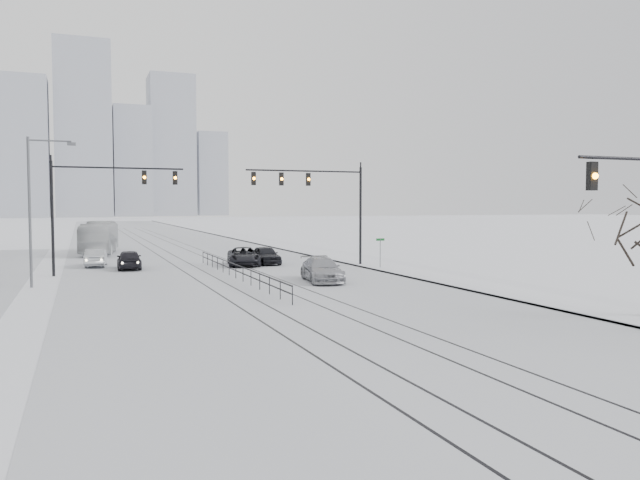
{
  "coord_description": "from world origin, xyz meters",
  "views": [
    {
      "loc": [
        -9.65,
        -10.92,
        4.94
      ],
      "look_at": [
        1.49,
        18.07,
        3.2
      ],
      "focal_mm": 35.0,
      "sensor_mm": 36.0,
      "label": 1
    }
  ],
  "objects": [
    {
      "name": "ground",
      "position": [
        0.0,
        0.0,
        0.0
      ],
      "size": [
        500.0,
        500.0,
        0.0
      ],
      "primitive_type": "plane",
      "color": "silver",
      "rests_on": "ground"
    },
    {
      "name": "road",
      "position": [
        0.0,
        60.0,
        0.01
      ],
      "size": [
        22.0,
        260.0,
        0.02
      ],
      "primitive_type": "cube",
      "color": "silver",
      "rests_on": "ground"
    },
    {
      "name": "sidewalk_east",
      "position": [
        13.5,
        60.0,
        0.08
      ],
      "size": [
        5.0,
        260.0,
        0.16
      ],
      "primitive_type": "cube",
      "color": "white",
      "rests_on": "ground"
    },
    {
      "name": "curb",
      "position": [
        11.05,
        60.0,
        0.06
      ],
      "size": [
        0.1,
        260.0,
        0.12
      ],
      "primitive_type": "cube",
      "color": "gray",
      "rests_on": "ground"
    },
    {
      "name": "tram_rails",
      "position": [
        -0.0,
        40.0,
        0.02
      ],
      "size": [
        5.3,
        180.0,
        0.01
      ],
      "color": "black",
      "rests_on": "ground"
    },
    {
      "name": "skyline",
      "position": [
        5.02,
        273.63,
        30.65
      ],
      "size": [
        96.0,
        48.0,
        72.0
      ],
      "color": "#A3A7B2",
      "rests_on": "ground"
    },
    {
      "name": "traffic_mast_ne",
      "position": [
        8.15,
        34.99,
        5.76
      ],
      "size": [
        9.6,
        0.37,
        8.0
      ],
      "color": "black",
      "rests_on": "ground"
    },
    {
      "name": "traffic_mast_nw",
      "position": [
        -8.52,
        36.0,
        5.57
      ],
      "size": [
        9.1,
        0.37,
        8.0
      ],
      "color": "black",
      "rests_on": "ground"
    },
    {
      "name": "street_light_west",
      "position": [
        -12.2,
        30.0,
        5.21
      ],
      "size": [
        2.73,
        0.25,
        9.0
      ],
      "color": "#595B60",
      "rests_on": "ground"
    },
    {
      "name": "median_fence",
      "position": [
        0.0,
        30.0,
        0.53
      ],
      "size": [
        0.06,
        24.0,
        1.0
      ],
      "color": "black",
      "rests_on": "ground"
    },
    {
      "name": "street_sign",
      "position": [
        11.8,
        32.0,
        1.61
      ],
      "size": [
        0.7,
        0.06,
        2.4
      ],
      "color": "#595B60",
      "rests_on": "ground"
    },
    {
      "name": "sedan_sb_inner",
      "position": [
        -6.24,
        38.91,
        0.75
      ],
      "size": [
        1.95,
        4.49,
        1.51
      ],
      "primitive_type": "imported",
      "rotation": [
        0.0,
        0.0,
        3.1
      ],
      "color": "black",
      "rests_on": "ground"
    },
    {
      "name": "sedan_sb_outer",
      "position": [
        -8.59,
        42.11,
        0.71
      ],
      "size": [
        1.91,
        4.44,
        1.42
      ],
      "primitive_type": "imported",
      "rotation": [
        0.0,
        0.0,
        3.05
      ],
      "color": "#B6BABF",
      "rests_on": "ground"
    },
    {
      "name": "sedan_nb_front",
      "position": [
        2.7,
        38.61,
        0.74
      ],
      "size": [
        3.35,
        5.7,
        1.49
      ],
      "primitive_type": "imported",
      "rotation": [
        0.0,
        0.0,
        -0.17
      ],
      "color": "black",
      "rests_on": "ground"
    },
    {
      "name": "sedan_nb_right",
      "position": [
        4.78,
        26.31,
        0.77
      ],
      "size": [
        2.92,
        5.55,
        1.53
      ],
      "primitive_type": "imported",
      "rotation": [
        0.0,
        0.0,
        -0.15
      ],
      "color": "#A1A2A9",
      "rests_on": "ground"
    },
    {
      "name": "sedan_nb_far",
      "position": [
        4.69,
        39.06,
        0.75
      ],
      "size": [
        1.8,
        4.43,
        1.51
      ],
      "primitive_type": "imported",
      "rotation": [
        0.0,
        0.0,
        0.0
      ],
      "color": "black",
      "rests_on": "ground"
    },
    {
      "name": "box_truck",
      "position": [
        -7.93,
        56.15,
        1.63
      ],
      "size": [
        4.25,
        11.98,
        3.27
      ],
      "primitive_type": "imported",
      "rotation": [
        0.0,
        0.0,
        3.01
      ],
      "color": "silver",
      "rests_on": "ground"
    }
  ]
}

